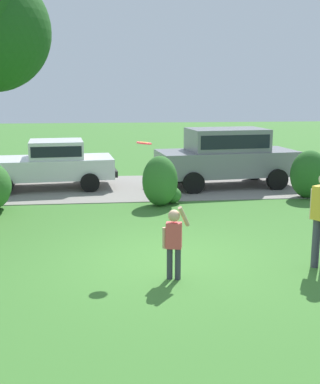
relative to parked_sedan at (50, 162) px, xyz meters
The scene contains 8 objects.
ground_plane 7.91m from the parked_sedan, 68.39° to the right, with size 80.00×80.00×0.00m, color #3D752D.
driveway_strip 3.02m from the parked_sedan, ahead, with size 28.00×4.40×0.02m, color gray.
shrub_centre_left 4.38m from the parked_sedan, 40.62° to the right, with size 1.13×1.01×1.39m.
shrub_centre 8.12m from the parked_sedan, 16.77° to the right, with size 1.12×0.95×1.42m.
parked_sedan is the anchor object (origin of this frame).
parked_suv 5.77m from the parked_sedan, ahead, with size 4.87×2.47×1.92m.
child_thrower 8.81m from the parked_sedan, 70.53° to the right, with size 0.47×0.23×1.29m.
frisbee 7.70m from the parked_sedan, 70.49° to the right, with size 0.28×0.28×0.06m.
Camera 1 is at (-1.04, -8.86, 3.15)m, focal length 46.27 mm.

